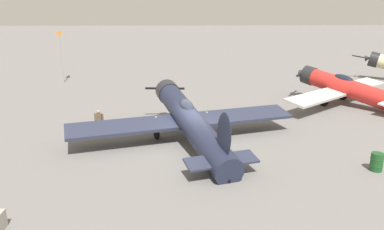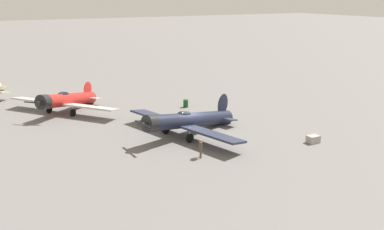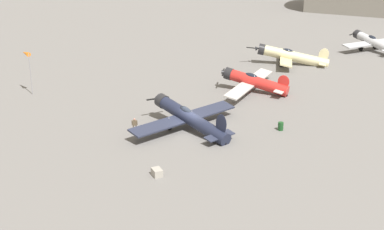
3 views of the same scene
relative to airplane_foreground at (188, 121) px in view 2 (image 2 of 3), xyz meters
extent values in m
plane|color=slate|center=(0.51, 0.15, -1.36)|extent=(400.00, 400.00, 0.00)
cylinder|color=#1E2338|center=(0.51, 0.15, -0.05)|extent=(10.38, 4.19, 2.97)
cylinder|color=#232326|center=(-4.25, -1.21, 0.72)|extent=(1.49, 1.76, 1.64)
cone|color=#232326|center=(-4.87, -1.39, 0.82)|extent=(0.79, 0.78, 0.71)
cube|color=black|center=(-5.02, -1.43, 0.82)|extent=(0.37, 2.73, 0.21)
ellipsoid|color=black|center=(-0.48, -0.14, 0.71)|extent=(1.92, 1.22, 0.93)
cube|color=#282D42|center=(-0.68, -0.19, -0.24)|extent=(5.48, 13.48, 0.46)
ellipsoid|color=#1E2338|center=(4.67, 1.33, 0.64)|extent=(1.78, 0.61, 2.38)
cube|color=#282D42|center=(4.48, 1.27, -0.62)|extent=(1.99, 3.57, 0.27)
cylinder|color=#999BA0|center=(-0.83, -1.90, -0.48)|extent=(0.14, 0.14, 0.96)
cylinder|color=black|center=(-0.83, -1.90, -0.96)|extent=(0.82, 0.41, 0.80)
cylinder|color=#999BA0|center=(-1.71, 1.18, -0.48)|extent=(0.14, 0.14, 0.96)
cylinder|color=black|center=(-1.71, 1.18, -0.96)|extent=(0.82, 0.41, 0.80)
cylinder|color=black|center=(5.27, 1.50, -1.22)|extent=(0.30, 0.17, 0.28)
cylinder|color=red|center=(-7.86, 13.39, -0.02)|extent=(7.41, 6.29, 2.78)
cylinder|color=#232326|center=(-10.91, 10.98, 0.63)|extent=(1.86, 1.93, 1.69)
cone|color=#232326|center=(-11.42, 10.57, 0.74)|extent=(0.91, 0.91, 0.73)
cube|color=black|center=(-11.54, 10.48, 0.74)|extent=(2.40, 1.68, 0.27)
ellipsoid|color=black|center=(-8.50, 12.88, 0.73)|extent=(1.87, 1.71, 0.95)
cube|color=#BCB7B2|center=(-8.63, 12.78, -0.26)|extent=(9.72, 11.65, 0.46)
ellipsoid|color=red|center=(-5.16, 15.52, 0.52)|extent=(1.45, 1.18, 1.89)
cube|color=#BCB7B2|center=(-5.32, 15.40, -0.49)|extent=(2.97, 3.35, 0.28)
cylinder|color=#999BA0|center=(-8.01, 11.20, -0.50)|extent=(0.14, 0.14, 0.93)
cylinder|color=black|center=(-8.01, 11.20, -0.96)|extent=(0.75, 0.65, 0.80)
cylinder|color=#999BA0|center=(-10.02, 13.75, -0.50)|extent=(0.14, 0.14, 0.93)
cylinder|color=black|center=(-10.02, 13.75, -0.96)|extent=(0.75, 0.65, 0.80)
cylinder|color=black|center=(-4.78, 15.83, -1.22)|extent=(0.28, 0.25, 0.28)
cylinder|color=brown|center=(-1.70, -5.28, -0.97)|extent=(0.12, 0.12, 0.79)
cylinder|color=brown|center=(-1.79, -5.54, -0.97)|extent=(0.12, 0.12, 0.79)
cube|color=brown|center=(-1.74, -5.41, -0.29)|extent=(0.34, 0.47, 0.56)
sphere|color=tan|center=(-1.74, -5.41, 0.11)|extent=(0.21, 0.21, 0.21)
cylinder|color=brown|center=(-1.66, -5.16, -0.28)|extent=(0.09, 0.09, 0.53)
cylinder|color=brown|center=(-1.83, -5.66, -0.28)|extent=(0.09, 0.09, 0.53)
cube|color=#9E998E|center=(8.66, -7.19, -1.03)|extent=(1.09, 0.80, 0.66)
cylinder|color=#19471E|center=(4.36, 8.69, -0.92)|extent=(0.57, 0.57, 0.88)
torus|color=#19471E|center=(4.36, 8.69, -0.74)|extent=(0.61, 0.61, 0.04)
torus|color=#19471E|center=(4.36, 8.69, -1.10)|extent=(0.61, 0.61, 0.04)
camera|label=1|loc=(19.85, -0.92, 5.88)|focal=34.15mm
camera|label=2|loc=(-16.84, -31.57, 11.12)|focal=37.97mm
camera|label=3|loc=(49.41, -23.49, 20.38)|focal=51.98mm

